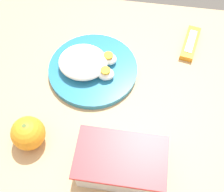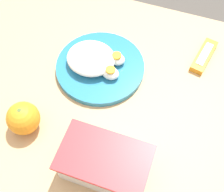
% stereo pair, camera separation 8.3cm
% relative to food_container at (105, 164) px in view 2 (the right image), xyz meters
% --- Properties ---
extents(ground_plane, '(10.00, 10.00, 0.00)m').
position_rel_food_container_xyz_m(ground_plane, '(0.10, -0.18, -0.81)').
color(ground_plane, '#4C4742').
extents(table, '(1.12, 0.82, 0.78)m').
position_rel_food_container_xyz_m(table, '(0.10, -0.18, -0.17)').
color(table, tan).
rests_on(table, ground_plane).
extents(food_container, '(0.21, 0.13, 0.09)m').
position_rel_food_container_xyz_m(food_container, '(0.00, 0.00, 0.00)').
color(food_container, white).
rests_on(food_container, table).
extents(orange_fruit, '(0.08, 0.08, 0.08)m').
position_rel_food_container_xyz_m(orange_fruit, '(0.23, -0.04, 0.00)').
color(orange_fruit, orange).
rests_on(orange_fruit, table).
extents(rice_plate, '(0.26, 0.26, 0.06)m').
position_rel_food_container_xyz_m(rice_plate, '(0.12, -0.28, -0.02)').
color(rice_plate, teal).
rests_on(rice_plate, table).
extents(candy_bar, '(0.06, 0.13, 0.02)m').
position_rel_food_container_xyz_m(candy_bar, '(-0.16, -0.42, -0.03)').
color(candy_bar, orange).
rests_on(candy_bar, table).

